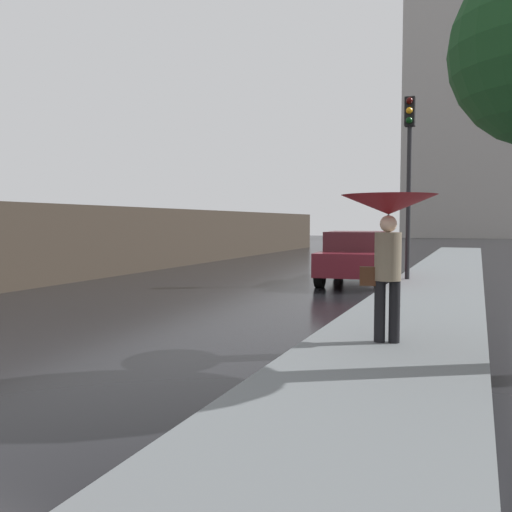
% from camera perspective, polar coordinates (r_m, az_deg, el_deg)
% --- Properties ---
extents(sidewalk_strip, '(2.20, 60.00, 0.14)m').
position_cam_1_polar(sidewalk_strip, '(4.74, 9.70, -16.11)').
color(sidewalk_strip, slate).
rests_on(sidewalk_strip, ground).
extents(car_maroon_mid_road, '(1.98, 4.60, 1.41)m').
position_cam_1_polar(car_maroon_mid_road, '(15.13, 10.49, -0.06)').
color(car_maroon_mid_road, maroon).
rests_on(car_maroon_mid_road, ground).
extents(pedestrian_with_umbrella_near, '(1.19, 1.19, 1.86)m').
position_cam_1_polar(pedestrian_with_umbrella_near, '(7.00, 13.69, 3.63)').
color(pedestrian_with_umbrella_near, black).
rests_on(pedestrian_with_umbrella_near, sidewalk_strip).
extents(traffic_light, '(0.26, 0.39, 4.78)m').
position_cam_1_polar(traffic_light, '(15.08, 15.76, 10.16)').
color(traffic_light, black).
rests_on(traffic_light, sidewalk_strip).
extents(distant_tower, '(11.66, 6.40, 28.16)m').
position_cam_1_polar(distant_tower, '(62.55, 20.74, 13.42)').
color(distant_tower, '#9E9993').
rests_on(distant_tower, ground).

